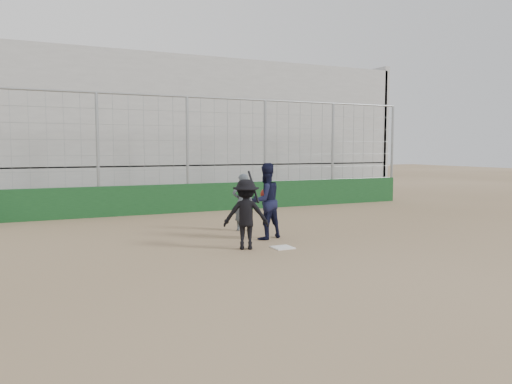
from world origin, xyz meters
name	(u,v)px	position (x,y,z in m)	size (l,w,h in m)	color
ground	(283,248)	(0.00, 0.00, 0.00)	(90.00, 90.00, 0.00)	brown
home_plate	(283,247)	(0.00, 0.00, 0.01)	(0.44, 0.44, 0.02)	white
backstop	(188,185)	(0.00, 7.00, 0.96)	(18.10, 0.25, 4.04)	#123918
bleachers	(153,132)	(0.00, 11.95, 2.92)	(20.25, 6.70, 6.98)	#989898
batter_at_plate	(246,214)	(-0.78, 0.25, 0.77)	(1.15, 0.93, 1.72)	black
catcher_crouched	(266,214)	(0.15, 1.14, 0.63)	(1.09, 0.97, 1.25)	black
umpire	(243,205)	(0.15, 2.56, 0.70)	(0.57, 0.37, 1.40)	#444D56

